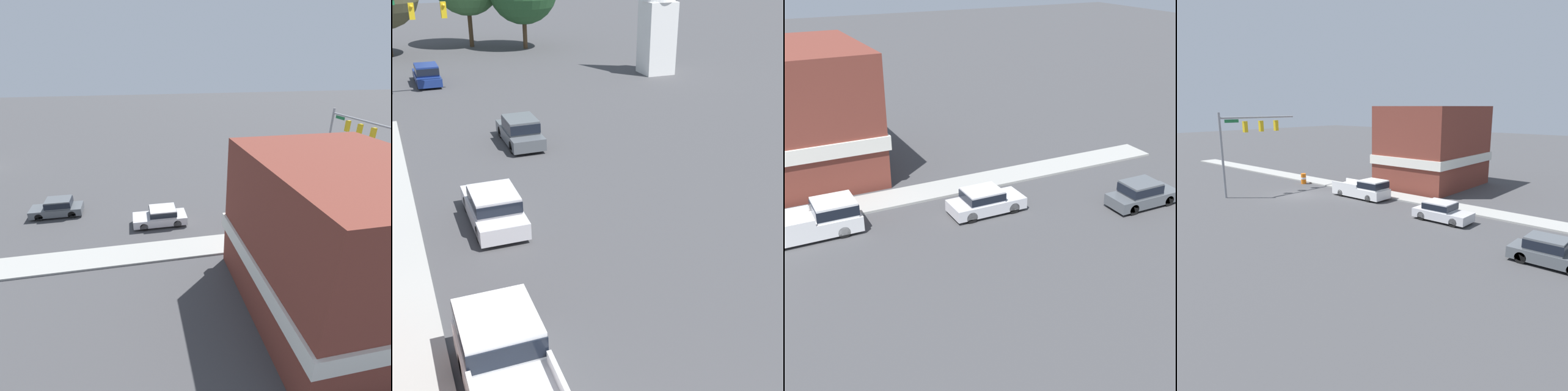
{
  "view_description": "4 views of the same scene",
  "coord_description": "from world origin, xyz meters",
  "views": [
    {
      "loc": [
        -24.06,
        16.58,
        12.63
      ],
      "look_at": [
        -0.99,
        11.89,
        2.03
      ],
      "focal_mm": 28.0,
      "sensor_mm": 36.0,
      "label": 1
    },
    {
      "loc": [
        -5.09,
        -4.27,
        10.32
      ],
      "look_at": [
        0.73,
        10.84,
        2.64
      ],
      "focal_mm": 50.0,
      "sensor_mm": 36.0,
      "label": 2
    },
    {
      "loc": [
        23.42,
        2.0,
        14.13
      ],
      "look_at": [
        1.03,
        13.3,
        2.52
      ],
      "focal_mm": 50.0,
      "sensor_mm": 36.0,
      "label": 3
    },
    {
      "loc": [
        22.6,
        29.08,
        8.43
      ],
      "look_at": [
        1.04,
        10.4,
        1.73
      ],
      "focal_mm": 35.0,
      "sensor_mm": 36.0,
      "label": 4
    }
  ],
  "objects": [
    {
      "name": "car_oncoming",
      "position": [
        1.69,
        23.63,
        0.8
      ],
      "size": [
        1.77,
        4.29,
        1.54
      ],
      "rotation": [
        0.0,
        0.0,
        3.14
      ],
      "color": "black",
      "rests_on": "ground"
    },
    {
      "name": "far_signal_assembly",
      "position": [
        -3.02,
        35.1,
        5.3
      ],
      "size": [
        7.55,
        0.49,
        7.31
      ],
      "color": "gray",
      "rests_on": "ground"
    },
    {
      "name": "pickup_truck_parked",
      "position": [
        -3.27,
        5.73,
        0.91
      ],
      "size": [
        2.06,
        5.7,
        1.84
      ],
      "color": "black",
      "rests_on": "ground"
    },
    {
      "name": "car_distant",
      "position": [
        -1.6,
        39.58,
        0.79
      ],
      "size": [
        1.81,
        4.63,
        1.53
      ],
      "color": "black",
      "rests_on": "ground"
    },
    {
      "name": "car_lead",
      "position": [
        -1.66,
        14.95,
        0.76
      ],
      "size": [
        1.89,
        4.35,
        1.46
      ],
      "color": "black",
      "rests_on": "ground"
    }
  ]
}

